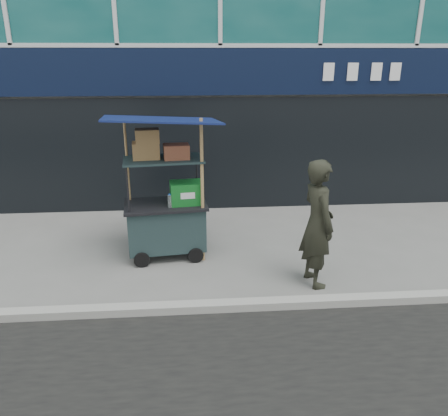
{
  "coord_description": "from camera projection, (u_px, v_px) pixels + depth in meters",
  "views": [
    {
      "loc": [
        -0.64,
        -5.26,
        3.26
      ],
      "look_at": [
        -0.14,
        1.2,
        0.96
      ],
      "focal_mm": 35.0,
      "sensor_mm": 36.0,
      "label": 1
    }
  ],
  "objects": [
    {
      "name": "vendor_man",
      "position": [
        318.0,
        224.0,
        6.27
      ],
      "size": [
        0.57,
        0.76,
        1.89
      ],
      "primitive_type": "imported",
      "rotation": [
        0.0,
        0.0,
        1.75
      ],
      "color": "black",
      "rests_on": "ground"
    },
    {
      "name": "curb",
      "position": [
        242.0,
        305.0,
        5.87
      ],
      "size": [
        80.0,
        0.18,
        0.12
      ],
      "primitive_type": "cube",
      "color": "gray",
      "rests_on": "ground"
    },
    {
      "name": "vendor_cart",
      "position": [
        167.0,
        209.0,
        7.19
      ],
      "size": [
        1.9,
        1.44,
        2.4
      ],
      "rotation": [
        0.0,
        0.0,
        0.11
      ],
      "color": "#19292A",
      "rests_on": "ground"
    },
    {
      "name": "ground",
      "position": [
        240.0,
        301.0,
        6.08
      ],
      "size": [
        80.0,
        80.0,
        0.0
      ],
      "primitive_type": "plane",
      "color": "slate",
      "rests_on": "ground"
    }
  ]
}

